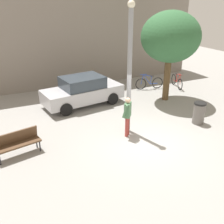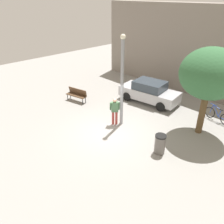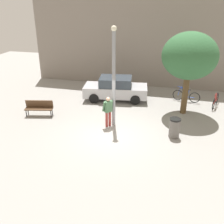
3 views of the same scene
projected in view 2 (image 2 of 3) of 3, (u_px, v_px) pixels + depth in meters
ground_plane at (110, 132)px, 12.86m from camera, size 36.00×36.00×0.00m
building_facade at (198, 50)px, 17.00m from camera, size 16.70×2.00×6.40m
lamppost at (122, 80)px, 12.38m from camera, size 0.28×0.28×5.19m
person_by_lamppost at (115, 110)px, 13.16m from camera, size 0.56×0.60×1.67m
park_bench at (77, 94)px, 16.29m from camera, size 1.66×0.81×0.92m
plaza_tree at (210, 74)px, 11.24m from camera, size 3.08×3.08×4.75m
bicycle_blue at (217, 115)px, 13.77m from camera, size 1.78×0.44×0.97m
parked_car_silver at (149, 92)px, 16.05m from camera, size 4.40×2.28×1.55m
trash_bin at (160, 144)px, 10.95m from camera, size 0.54×0.54×1.01m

